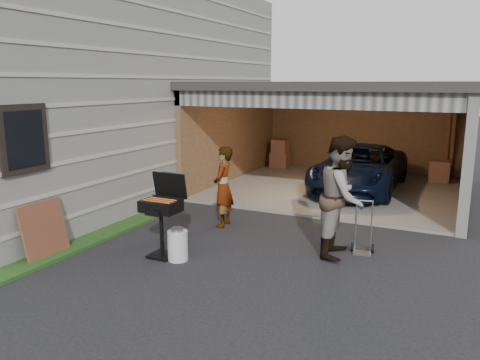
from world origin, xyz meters
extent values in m
plane|color=black|center=(0.00, 0.00, 0.00)|extent=(80.00, 80.00, 0.00)
cube|color=#474744|center=(-6.00, 4.00, 2.75)|extent=(7.00, 11.00, 5.50)
cube|color=#193814|center=(-2.25, -1.00, 0.03)|extent=(0.50, 8.00, 0.06)
cube|color=#605E59|center=(0.75, 6.50, 0.03)|extent=(6.50, 6.00, 0.06)
cube|color=brown|center=(0.75, 9.43, 1.35)|extent=(6.50, 0.15, 2.70)
cube|color=brown|center=(3.92, 6.50, 1.35)|extent=(0.15, 6.00, 2.70)
cube|color=brown|center=(-2.42, 6.50, 1.35)|extent=(0.15, 6.00, 2.70)
cube|color=#2D2B28|center=(0.75, 6.50, 2.80)|extent=(6.80, 6.30, 0.20)
cube|color=#474744|center=(0.75, 3.58, 2.52)|extent=(6.50, 0.16, 0.36)
cube|color=silver|center=(0.75, 4.80, 2.62)|extent=(6.00, 2.40, 0.06)
cube|color=#474744|center=(3.90, 3.55, 1.35)|extent=(0.20, 0.18, 2.70)
cube|color=brown|center=(-1.80, 8.70, 0.31)|extent=(0.60, 0.50, 0.50)
cube|color=brown|center=(-1.80, 8.70, 0.79)|extent=(0.50, 0.45, 0.45)
cube|color=brown|center=(3.20, 8.60, 0.36)|extent=(0.55, 0.50, 0.60)
cube|color=#5D2C20|center=(3.38, 9.20, 1.20)|extent=(0.24, 0.43, 2.20)
imported|color=black|center=(1.35, 6.41, 0.60)|extent=(2.01, 4.33, 1.20)
imported|color=silver|center=(-0.50, 2.20, 0.82)|extent=(0.49, 0.65, 1.63)
imported|color=#4A231D|center=(2.06, 1.62, 1.02)|extent=(0.81, 1.02, 2.03)
cube|color=black|center=(-0.60, 0.20, 0.02)|extent=(0.40, 0.40, 0.05)
cylinder|color=black|center=(-0.60, 0.20, 0.43)|extent=(0.07, 0.07, 0.80)
cube|color=black|center=(-0.60, 0.20, 0.88)|extent=(0.63, 0.44, 0.19)
cube|color=#59595B|center=(-0.60, 0.20, 0.97)|extent=(0.57, 0.38, 0.01)
cube|color=black|center=(-0.60, 0.48, 1.18)|extent=(0.63, 0.11, 0.44)
cylinder|color=silver|center=(-0.28, 0.19, 0.25)|extent=(0.44, 0.44, 0.50)
cube|color=#5D2C20|center=(-2.34, -0.68, 0.47)|extent=(0.24, 0.85, 0.94)
cube|color=gray|center=(2.40, 1.80, 0.02)|extent=(0.33, 0.24, 0.03)
cylinder|color=black|center=(2.21, 1.88, 0.08)|extent=(0.06, 0.16, 0.16)
cylinder|color=black|center=(2.55, 1.94, 0.08)|extent=(0.06, 0.16, 0.16)
cylinder|color=gray|center=(2.25, 1.88, 0.48)|extent=(0.03, 0.03, 0.91)
cylinder|color=gray|center=(2.51, 1.93, 0.48)|extent=(0.03, 0.03, 0.91)
cylinder|color=gray|center=(2.38, 1.91, 0.91)|extent=(0.26, 0.07, 0.03)
camera|label=1|loc=(3.86, -5.92, 2.88)|focal=35.00mm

